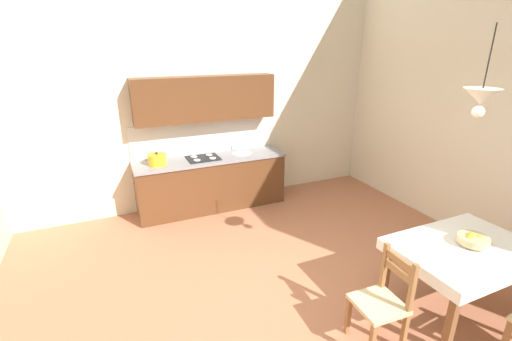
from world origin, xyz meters
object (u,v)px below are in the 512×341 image
Objects in this scene: dining_chair_tv_side at (382,302)px; pendant_lamp at (481,97)px; kitchen_cabinetry at (210,159)px; dining_table at (463,256)px; fruit_bowl at (473,240)px.

pendant_lamp is at bearing 8.46° from dining_chair_tv_side.
kitchen_cabinetry reaches higher than dining_chair_tv_side.
pendant_lamp reaches higher than dining_table.
pendant_lamp reaches higher than fruit_bowl.
pendant_lamp is (-0.16, 0.12, 1.43)m from fruit_bowl.
fruit_bowl is (0.08, -0.01, 0.18)m from dining_table.
dining_chair_tv_side is (0.59, -3.50, -0.41)m from kitchen_cabinetry.
pendant_lamp is (-0.08, 0.11, 1.61)m from dining_table.
dining_table is 1.09m from dining_chair_tv_side.
fruit_bowl is (1.14, 0.02, 0.37)m from dining_chair_tv_side.
pendant_lamp is at bearing -64.82° from kitchen_cabinetry.
kitchen_cabinetry is 3.95m from pendant_lamp.
dining_chair_tv_side reaches higher than dining_table.
kitchen_cabinetry is at bearing 99.57° from dining_chair_tv_side.
dining_table is at bearing -52.68° from pendant_lamp.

